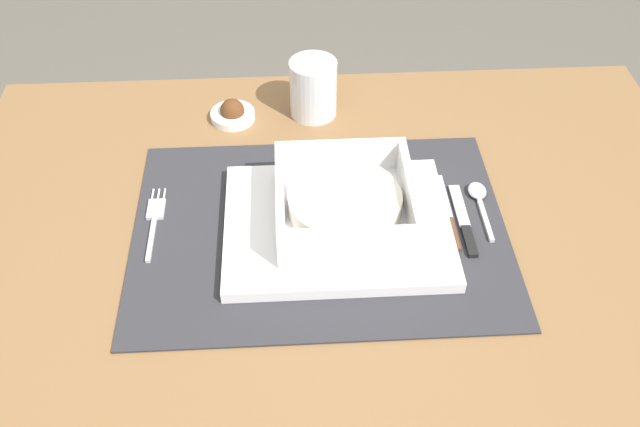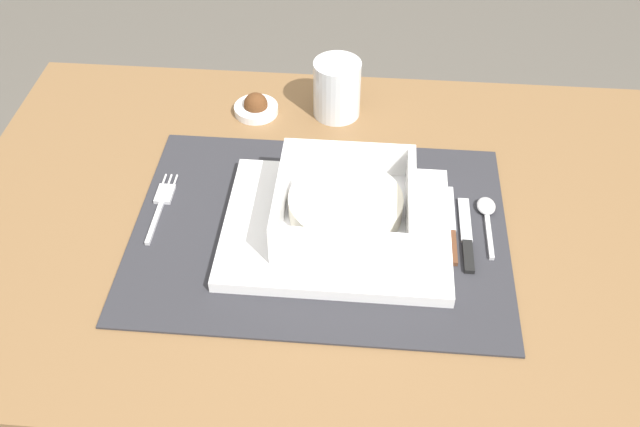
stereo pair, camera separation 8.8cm
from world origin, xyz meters
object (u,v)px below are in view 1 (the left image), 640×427
(bread_knife, at_px, (447,216))
(condiment_saucer, at_px, (233,113))
(butter_knife, at_px, (464,224))
(porridge_bowl, at_px, (345,204))
(dining_table, at_px, (334,273))
(drinking_glass, at_px, (313,91))
(fork, at_px, (155,218))
(spoon, at_px, (479,196))

(bread_knife, relative_size, condiment_saucer, 2.09)
(bread_knife, bearing_deg, butter_knife, -38.00)
(bread_knife, height_order, condiment_saucer, condiment_saucer)
(porridge_bowl, bearing_deg, butter_knife, -3.71)
(dining_table, relative_size, porridge_bowl, 5.97)
(condiment_saucer, bearing_deg, bread_knife, -39.46)
(porridge_bowl, height_order, drinking_glass, drinking_glass)
(butter_knife, height_order, bread_knife, same)
(fork, relative_size, condiment_saucer, 1.97)
(porridge_bowl, xyz_separation_m, spoon, (0.18, 0.04, -0.03))
(fork, relative_size, butter_knife, 1.01)
(dining_table, height_order, spoon, spoon)
(porridge_bowl, xyz_separation_m, butter_knife, (0.15, -0.01, -0.03))
(spoon, bearing_deg, drinking_glass, 136.55)
(spoon, relative_size, condiment_saucer, 1.60)
(dining_table, bearing_deg, bread_knife, -7.21)
(butter_knife, bearing_deg, drinking_glass, 128.87)
(porridge_bowl, xyz_separation_m, drinking_glass, (-0.03, 0.25, -0.00))
(drinking_glass, bearing_deg, spoon, -45.06)
(bread_knife, bearing_deg, drinking_glass, 123.27)
(drinking_glass, bearing_deg, porridge_bowl, -83.72)
(porridge_bowl, bearing_deg, dining_table, 112.69)
(fork, xyz_separation_m, bread_knife, (0.37, -0.02, 0.00))
(drinking_glass, bearing_deg, fork, -133.89)
(dining_table, xyz_separation_m, bread_knife, (0.14, -0.02, 0.12))
(dining_table, height_order, drinking_glass, drinking_glass)
(fork, bearing_deg, drinking_glass, 46.46)
(bread_knife, xyz_separation_m, drinking_glass, (-0.16, 0.24, 0.03))
(drinking_glass, relative_size, condiment_saucer, 1.32)
(fork, relative_size, bread_knife, 0.94)
(spoon, relative_size, butter_knife, 0.82)
(porridge_bowl, relative_size, drinking_glass, 1.93)
(porridge_bowl, distance_m, drinking_glass, 0.25)
(dining_table, relative_size, fork, 7.74)
(spoon, bearing_deg, porridge_bowl, -166.43)
(butter_knife, bearing_deg, dining_table, 172.37)
(porridge_bowl, height_order, butter_knife, porridge_bowl)
(fork, relative_size, spoon, 1.23)
(porridge_bowl, distance_m, spoon, 0.19)
(dining_table, xyz_separation_m, drinking_glass, (-0.02, 0.22, 0.15))
(dining_table, height_order, butter_knife, butter_knife)
(bread_knife, bearing_deg, fork, 176.88)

